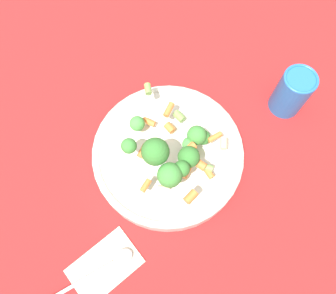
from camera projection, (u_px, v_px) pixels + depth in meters
The scene contains 6 objects.
ground_plane at pixel (168, 158), 0.66m from camera, with size 3.00×3.00×0.00m, color maroon.
bowl at pixel (168, 154), 0.63m from camera, with size 0.29×0.29×0.05m.
pasta_salad at pixel (173, 152), 0.56m from camera, with size 0.24×0.19×0.10m.
cup at pixel (292, 92), 0.65m from camera, with size 0.07×0.07×0.10m.
napkin at pixel (105, 266), 0.58m from camera, with size 0.13×0.15×0.01m.
spoon at pixel (105, 267), 0.57m from camera, with size 0.07×0.17×0.01m.
Camera 1 is at (-0.21, 0.04, 0.62)m, focal length 35.00 mm.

